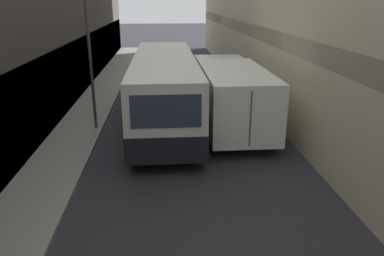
% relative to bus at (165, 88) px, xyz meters
% --- Properties ---
extents(ground_plane, '(150.00, 150.00, 0.00)m').
position_rel_bus_xyz_m(ground_plane, '(0.77, -3.40, -1.57)').
color(ground_plane, '#2B2B30').
extents(sidewalk_left, '(1.98, 60.00, 0.12)m').
position_rel_bus_xyz_m(sidewalk_left, '(-3.65, -3.40, -1.50)').
color(sidewalk_left, gray).
rests_on(sidewalk_left, ground_plane).
extents(bus, '(2.58, 11.01, 2.94)m').
position_rel_bus_xyz_m(bus, '(0.00, 0.00, 0.00)').
color(bus, silver).
rests_on(bus, ground_plane).
extents(box_truck, '(2.46, 8.13, 2.60)m').
position_rel_bus_xyz_m(box_truck, '(2.77, -0.51, -0.10)').
color(box_truck, silver).
rests_on(box_truck, ground_plane).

